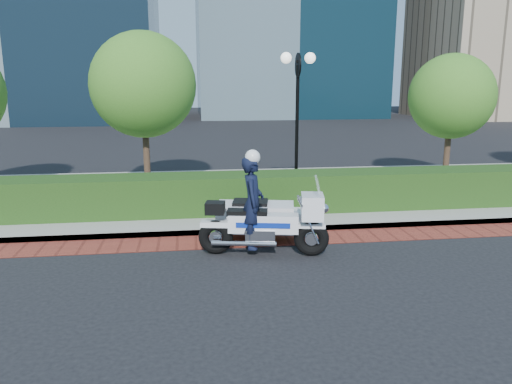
{
  "coord_description": "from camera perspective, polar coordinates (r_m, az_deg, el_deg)",
  "views": [
    {
      "loc": [
        -2.18,
        -9.28,
        3.56
      ],
      "look_at": [
        -0.64,
        2.07,
        1.0
      ],
      "focal_mm": 35.0,
      "sensor_mm": 36.0,
      "label": 1
    }
  ],
  "objects": [
    {
      "name": "tree_b",
      "position": [
        15.84,
        -12.77,
        11.84
      ],
      "size": [
        3.2,
        3.2,
        4.89
      ],
      "color": "#332319",
      "rests_on": "sidewalk"
    },
    {
      "name": "hedge_main",
      "position": [
        13.38,
        1.85,
        0.03
      ],
      "size": [
        18.0,
        1.2,
        1.0
      ],
      "primitive_type": "cube",
      "color": "black",
      "rests_on": "sidewalk"
    },
    {
      "name": "ground",
      "position": [
        10.17,
        5.2,
        -7.94
      ],
      "size": [
        120.0,
        120.0,
        0.0
      ],
      "primitive_type": "plane",
      "color": "black",
      "rests_on": "ground"
    },
    {
      "name": "lamppost",
      "position": [
        14.84,
        4.75,
        10.23
      ],
      "size": [
        1.02,
        0.7,
        4.21
      ],
      "color": "black",
      "rests_on": "sidewalk"
    },
    {
      "name": "police_motorcycle",
      "position": [
        10.68,
        0.33,
        -2.61
      ],
      "size": [
        2.72,
        2.18,
        2.21
      ],
      "rotation": [
        0.0,
        0.0,
        -0.19
      ],
      "color": "black",
      "rests_on": "ground"
    },
    {
      "name": "sidewalk",
      "position": [
        15.82,
        0.4,
        -0.13
      ],
      "size": [
        60.0,
        8.0,
        0.15
      ],
      "primitive_type": "cube",
      "color": "gray",
      "rests_on": "ground"
    },
    {
      "name": "brick_strip",
      "position": [
        11.56,
        3.55,
        -5.34
      ],
      "size": [
        60.0,
        1.0,
        0.01
      ],
      "primitive_type": "cube",
      "color": "maroon",
      "rests_on": "ground"
    },
    {
      "name": "tree_c",
      "position": [
        18.01,
        21.45,
        10.11
      ],
      "size": [
        2.8,
        2.8,
        4.3
      ],
      "color": "#332319",
      "rests_on": "sidewalk"
    }
  ]
}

